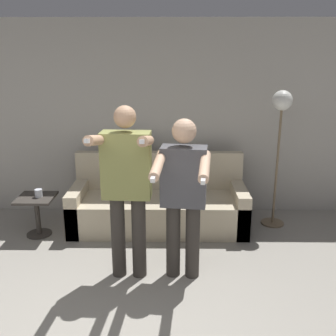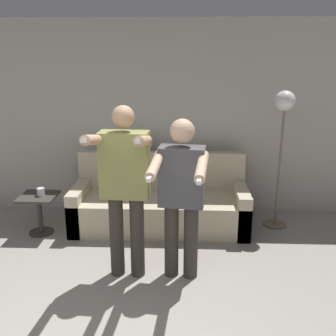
# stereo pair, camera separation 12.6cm
# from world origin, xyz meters

# --- Properties ---
(wall_back) EXTENTS (10.00, 0.05, 2.60)m
(wall_back) POSITION_xyz_m (0.00, 3.08, 1.30)
(wall_back) COLOR #B7B2A8
(wall_back) RESTS_ON ground_plane
(couch) EXTENTS (2.20, 0.84, 0.92)m
(couch) POSITION_xyz_m (0.46, 2.50, 0.28)
(couch) COLOR beige
(couch) RESTS_ON ground_plane
(person_left) EXTENTS (0.55, 0.69, 1.72)m
(person_left) POSITION_xyz_m (0.20, 1.30, 1.00)
(person_left) COLOR #38332D
(person_left) RESTS_ON ground_plane
(person_right) EXTENTS (0.55, 0.71, 1.60)m
(person_right) POSITION_xyz_m (0.73, 1.30, 0.92)
(person_right) COLOR #38332D
(person_right) RESTS_ON ground_plane
(cat) EXTENTS (0.48, 0.14, 0.17)m
(cat) POSITION_xyz_m (0.16, 2.80, 0.99)
(cat) COLOR #B7AD9E
(cat) RESTS_ON couch
(floor_lamp) EXTENTS (0.29, 0.29, 1.74)m
(floor_lamp) POSITION_xyz_m (1.95, 2.58, 1.39)
(floor_lamp) COLOR #756047
(floor_lamp) RESTS_ON ground_plane
(side_table) EXTENTS (0.43, 0.43, 0.50)m
(side_table) POSITION_xyz_m (-1.02, 2.22, 0.35)
(side_table) COLOR #38332D
(side_table) RESTS_ON ground_plane
(cup) EXTENTS (0.09, 0.09, 0.10)m
(cup) POSITION_xyz_m (-0.98, 2.22, 0.54)
(cup) COLOR silver
(cup) RESTS_ON side_table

